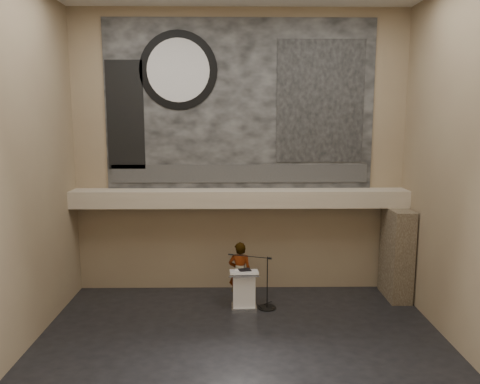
{
  "coord_description": "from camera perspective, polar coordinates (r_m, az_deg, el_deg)",
  "views": [
    {
      "loc": [
        -0.19,
        -10.17,
        5.37
      ],
      "look_at": [
        0.0,
        3.2,
        3.2
      ],
      "focal_mm": 35.0,
      "sensor_mm": 36.0,
      "label": 1
    }
  ],
  "objects": [
    {
      "name": "banner_text_strip",
      "position": [
        14.21,
        -0.04,
        2.26
      ],
      "size": [
        7.76,
        0.02,
        0.55
      ],
      "primitive_type": "cube",
      "color": "#2D2D2D",
      "rests_on": "banner"
    },
    {
      "name": "sprinkler_left",
      "position": [
        14.05,
        -6.56,
        -1.92
      ],
      "size": [
        0.04,
        0.04,
        0.06
      ],
      "primitive_type": "cylinder",
      "color": "#B2893D",
      "rests_on": "soffit"
    },
    {
      "name": "banner_building_print",
      "position": [
        14.34,
        9.77,
        10.8
      ],
      "size": [
        2.6,
        0.02,
        3.6
      ],
      "primitive_type": "cube",
      "color": "black",
      "rests_on": "banner"
    },
    {
      "name": "floor",
      "position": [
        11.5,
        0.24,
        -18.61
      ],
      "size": [
        10.0,
        10.0,
        0.0
      ],
      "primitive_type": "plane",
      "color": "black",
      "rests_on": "ground"
    },
    {
      "name": "wall_back",
      "position": [
        14.22,
        -0.05,
        4.7
      ],
      "size": [
        10.0,
        0.02,
        8.5
      ],
      "primitive_type": "cube",
      "color": "#836D53",
      "rests_on": "floor"
    },
    {
      "name": "sprinkler_right",
      "position": [
        14.14,
        7.71,
        -1.88
      ],
      "size": [
        0.04,
        0.04,
        0.06
      ],
      "primitive_type": "cylinder",
      "color": "#B2893D",
      "rests_on": "soffit"
    },
    {
      "name": "wall_left",
      "position": [
        11.31,
        -26.02,
        2.6
      ],
      "size": [
        0.02,
        8.0,
        8.5
      ],
      "primitive_type": "cube",
      "color": "#836D53",
      "rests_on": "floor"
    },
    {
      "name": "banner",
      "position": [
        14.15,
        -0.04,
        10.55
      ],
      "size": [
        8.0,
        0.05,
        5.0
      ],
      "primitive_type": "cube",
      "color": "black",
      "rests_on": "wall_back"
    },
    {
      "name": "mic_stand",
      "position": [
        13.59,
        3.16,
        -13.06
      ],
      "size": [
        1.34,
        0.65,
        1.51
      ],
      "rotation": [
        0.0,
        0.0,
        -0.34
      ],
      "color": "black",
      "rests_on": "floor"
    },
    {
      "name": "binder",
      "position": [
        13.25,
        0.59,
        -9.5
      ],
      "size": [
        0.37,
        0.33,
        0.04
      ],
      "primitive_type": "cube",
      "rotation": [
        0.0,
        0.0,
        0.27
      ],
      "color": "black",
      "rests_on": "lectern"
    },
    {
      "name": "wall_front",
      "position": [
        6.27,
        0.92,
        -1.05
      ],
      "size": [
        10.0,
        0.02,
        8.5
      ],
      "primitive_type": "cube",
      "color": "#836D53",
      "rests_on": "floor"
    },
    {
      "name": "speaker_person",
      "position": [
        13.68,
        -0.0,
        -9.81
      ],
      "size": [
        0.72,
        0.53,
        1.82
      ],
      "primitive_type": "imported",
      "rotation": [
        0.0,
        0.0,
        2.99
      ],
      "color": "silver",
      "rests_on": "floor"
    },
    {
      "name": "papers",
      "position": [
        13.25,
        -0.18,
        -9.56
      ],
      "size": [
        0.25,
        0.32,
        0.0
      ],
      "primitive_type": "cube",
      "rotation": [
        0.0,
        0.0,
        -0.11
      ],
      "color": "silver",
      "rests_on": "lectern"
    },
    {
      "name": "lectern",
      "position": [
        13.44,
        0.49,
        -11.78
      ],
      "size": [
        0.81,
        0.59,
        1.14
      ],
      "rotation": [
        0.0,
        0.0,
        0.02
      ],
      "color": "silver",
      "rests_on": "floor"
    },
    {
      "name": "soffit",
      "position": [
        13.98,
        -0.02,
        -0.75
      ],
      "size": [
        10.0,
        0.8,
        0.5
      ],
      "primitive_type": "cube",
      "color": "tan",
      "rests_on": "wall_back"
    },
    {
      "name": "wall_right",
      "position": [
        11.47,
        26.12,
        2.68
      ],
      "size": [
        0.02,
        8.0,
        8.5
      ],
      "primitive_type": "cube",
      "color": "#836D53",
      "rests_on": "floor"
    },
    {
      "name": "banner_clock_face",
      "position": [
        14.24,
        -7.55,
        14.5
      ],
      "size": [
        1.84,
        0.02,
        1.84
      ],
      "primitive_type": "cylinder",
      "rotation": [
        1.57,
        0.0,
        0.0
      ],
      "color": "silver",
      "rests_on": "banner"
    },
    {
      "name": "stone_pier",
      "position": [
        14.73,
        18.55,
        -7.11
      ],
      "size": [
        0.6,
        1.4,
        2.7
      ],
      "primitive_type": "cube",
      "color": "#463A2B",
      "rests_on": "floor"
    },
    {
      "name": "banner_clock_rim",
      "position": [
        14.26,
        -7.54,
        14.49
      ],
      "size": [
        2.3,
        0.02,
        2.3
      ],
      "primitive_type": "cylinder",
      "rotation": [
        1.57,
        0.0,
        0.0
      ],
      "color": "black",
      "rests_on": "banner"
    },
    {
      "name": "banner_brick_print",
      "position": [
        14.46,
        -13.81,
        9.07
      ],
      "size": [
        1.1,
        0.02,
        3.2
      ],
      "primitive_type": "cube",
      "color": "black",
      "rests_on": "banner"
    }
  ]
}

